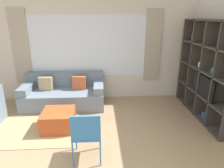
# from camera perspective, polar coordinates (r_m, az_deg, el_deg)

# --- Properties ---
(wall_back) EXTENTS (6.88, 0.11, 2.70)m
(wall_back) POSITION_cam_1_polar(r_m,az_deg,el_deg) (5.43, -6.79, 9.67)
(wall_back) COLOR beige
(wall_back) RESTS_ON ground_plane
(area_rug) EXTENTS (2.14, 1.71, 0.01)m
(area_rug) POSITION_cam_1_polar(r_m,az_deg,el_deg) (4.72, -23.02, -10.67)
(area_rug) COLOR tan
(area_rug) RESTS_ON ground_plane
(shelving_unit) EXTENTS (0.37, 2.16, 2.15)m
(shelving_unit) POSITION_cam_1_polar(r_m,az_deg,el_deg) (4.87, 25.91, 3.30)
(shelving_unit) COLOR silver
(shelving_unit) RESTS_ON ground_plane
(couch_main) EXTENTS (2.03, 0.94, 0.81)m
(couch_main) POSITION_cam_1_polar(r_m,az_deg,el_deg) (5.30, -13.53, -2.89)
(couch_main) COLOR slate
(couch_main) RESTS_ON ground_plane
(ottoman) EXTENTS (0.63, 0.65, 0.39)m
(ottoman) POSITION_cam_1_polar(r_m,az_deg,el_deg) (4.29, -15.05, -9.89)
(ottoman) COLOR #B74C23
(ottoman) RESTS_ON ground_plane
(folding_chair) EXTENTS (0.44, 0.46, 0.86)m
(folding_chair) POSITION_cam_1_polar(r_m,az_deg,el_deg) (3.17, -7.32, -13.60)
(folding_chair) COLOR #3375B7
(folding_chair) RESTS_ON ground_plane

